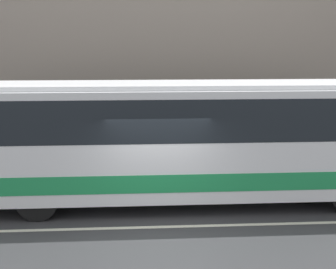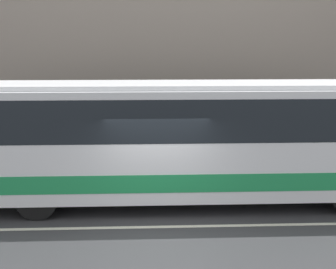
{
  "view_description": "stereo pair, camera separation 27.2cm",
  "coord_description": "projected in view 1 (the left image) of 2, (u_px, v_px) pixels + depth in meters",
  "views": [
    {
      "loc": [
        -0.51,
        -10.36,
        4.21
      ],
      "look_at": [
        0.32,
        1.76,
        1.88
      ],
      "focal_mm": 50.0,
      "sensor_mm": 36.0,
      "label": 1
    },
    {
      "loc": [
        -0.24,
        -10.38,
        4.21
      ],
      "look_at": [
        0.32,
        1.76,
        1.88
      ],
      "focal_mm": 50.0,
      "sensor_mm": 36.0,
      "label": 2
    }
  ],
  "objects": [
    {
      "name": "lane_stripe",
      "position": [
        160.0,
        227.0,
        10.98
      ],
      "size": [
        54.0,
        0.14,
        0.01
      ],
      "color": "beige",
      "rests_on": "ground_plane"
    },
    {
      "name": "transit_bus",
      "position": [
        177.0,
        136.0,
        12.4
      ],
      "size": [
        11.81,
        2.54,
        3.25
      ],
      "color": "white",
      "rests_on": "ground_plane"
    },
    {
      "name": "pedestrian_waiting",
      "position": [
        84.0,
        147.0,
        15.36
      ],
      "size": [
        0.36,
        0.36,
        1.66
      ],
      "color": "#333338",
      "rests_on": "sidewalk"
    },
    {
      "name": "sidewalk",
      "position": [
        152.0,
        167.0,
        16.14
      ],
      "size": [
        60.0,
        2.57,
        0.14
      ],
      "color": "gray",
      "rests_on": "ground_plane"
    },
    {
      "name": "ground_plane",
      "position": [
        160.0,
        227.0,
        10.98
      ],
      "size": [
        60.0,
        60.0,
        0.0
      ],
      "primitive_type": "plane",
      "color": "#38383A"
    },
    {
      "name": "building_facade",
      "position": [
        149.0,
        5.0,
        16.5
      ],
      "size": [
        60.0,
        0.35,
        11.63
      ],
      "color": "gray",
      "rests_on": "ground_plane"
    }
  ]
}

